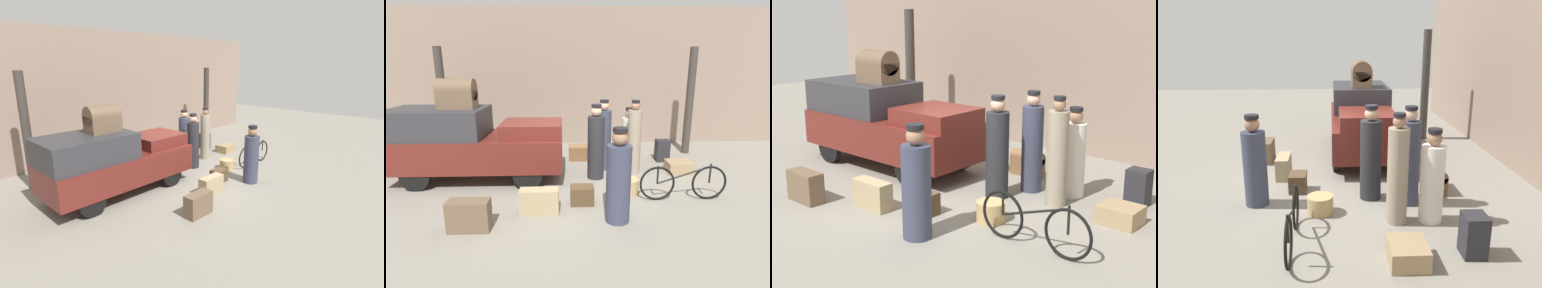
# 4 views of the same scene
# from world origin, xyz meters

# --- Properties ---
(ground_plane) EXTENTS (30.00, 30.00, 0.00)m
(ground_plane) POSITION_xyz_m (0.00, 0.00, 0.00)
(ground_plane) COLOR gray
(canopy_pillar_left) EXTENTS (0.23, 0.23, 3.18)m
(canopy_pillar_left) POSITION_xyz_m (-3.66, 2.61, 1.59)
(canopy_pillar_left) COLOR #38332D
(canopy_pillar_left) RESTS_ON ground
(truck) EXTENTS (3.93, 1.57, 1.71)m
(truck) POSITION_xyz_m (-2.29, 0.63, 0.92)
(truck) COLOR black
(truck) RESTS_ON ground
(bicycle) EXTENTS (1.78, 0.04, 0.76)m
(bicycle) POSITION_xyz_m (2.29, -0.75, 0.37)
(bicycle) COLOR black
(bicycle) RESTS_ON ground
(wicker_basket) EXTENTS (0.45, 0.45, 0.32)m
(wicker_basket) POSITION_xyz_m (1.25, -0.37, 0.16)
(wicker_basket) COLOR tan
(wicker_basket) RESTS_ON ground
(porter_carrying_trunk) EXTENTS (0.34, 0.34, 1.85)m
(porter_carrying_trunk) POSITION_xyz_m (1.63, 0.90, 0.86)
(porter_carrying_trunk) COLOR gray
(porter_carrying_trunk) RESTS_ON ground
(porter_standing_middle) EXTENTS (0.38, 0.38, 1.82)m
(porter_standing_middle) POSITION_xyz_m (0.91, 1.24, 0.84)
(porter_standing_middle) COLOR #33384C
(porter_standing_middle) RESTS_ON ground
(porter_lifting_near_truck) EXTENTS (0.42, 0.42, 1.68)m
(porter_lifting_near_truck) POSITION_xyz_m (0.83, -1.54, 0.76)
(porter_lifting_near_truck) COLOR #33384C
(porter_lifting_near_truck) RESTS_ON ground
(conductor_in_dark_uniform) EXTENTS (0.39, 0.39, 1.59)m
(conductor_in_dark_uniform) POSITION_xyz_m (1.62, 1.47, 0.72)
(conductor_in_dark_uniform) COLOR silver
(conductor_in_dark_uniform) RESTS_ON ground
(porter_with_bicycle) EXTENTS (0.40, 0.40, 1.80)m
(porter_with_bicycle) POSITION_xyz_m (0.64, 0.57, 0.82)
(porter_with_bicycle) COLOR #232328
(porter_with_bicycle) RESTS_ON ground
(trunk_umber_medium) EXTENTS (0.46, 0.34, 0.36)m
(trunk_umber_medium) POSITION_xyz_m (0.24, -0.85, 0.18)
(trunk_umber_medium) COLOR #4C3823
(trunk_umber_medium) RESTS_ON ground
(trunk_large_brown) EXTENTS (0.69, 0.30, 0.53)m
(trunk_large_brown) POSITION_xyz_m (-1.68, -1.76, 0.26)
(trunk_large_brown) COLOR brown
(trunk_large_brown) RESTS_ON ground
(suitcase_black_upright) EXTENTS (0.61, 0.53, 0.29)m
(suitcase_black_upright) POSITION_xyz_m (2.81, 0.86, 0.15)
(suitcase_black_upright) COLOR #937A56
(suitcase_black_upright) RESTS_ON ground
(trunk_barrel_dark) EXTENTS (0.68, 0.25, 0.50)m
(trunk_barrel_dark) POSITION_xyz_m (0.34, 1.94, 0.26)
(trunk_barrel_dark) COLOR brown
(trunk_barrel_dark) RESTS_ON ground
(trunk_wicker_pale) EXTENTS (0.36, 0.32, 0.62)m
(trunk_wicker_pale) POSITION_xyz_m (2.67, 1.81, 0.31)
(trunk_wicker_pale) COLOR #232328
(trunk_wicker_pale) RESTS_ON ground
(suitcase_tan_flat) EXTENTS (0.72, 0.28, 0.47)m
(suitcase_tan_flat) POSITION_xyz_m (-0.57, -1.22, 0.24)
(suitcase_tan_flat) COLOR #9E8966
(suitcase_tan_flat) RESTS_ON ground
(trunk_on_truck_roof) EXTENTS (0.81, 0.50, 0.67)m
(trunk_on_truck_roof) POSITION_xyz_m (-2.53, 0.63, 2.04)
(trunk_on_truck_roof) COLOR brown
(trunk_on_truck_roof) RESTS_ON truck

